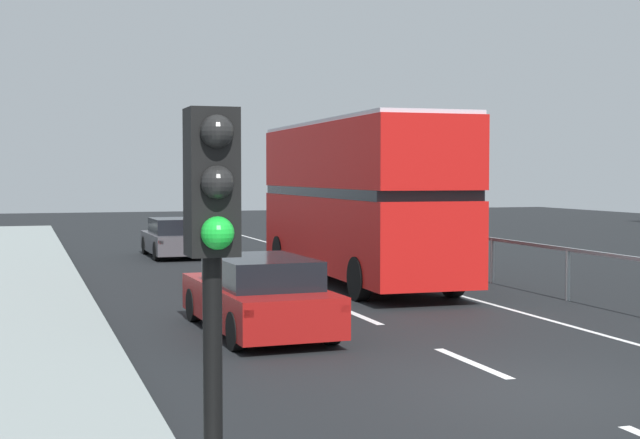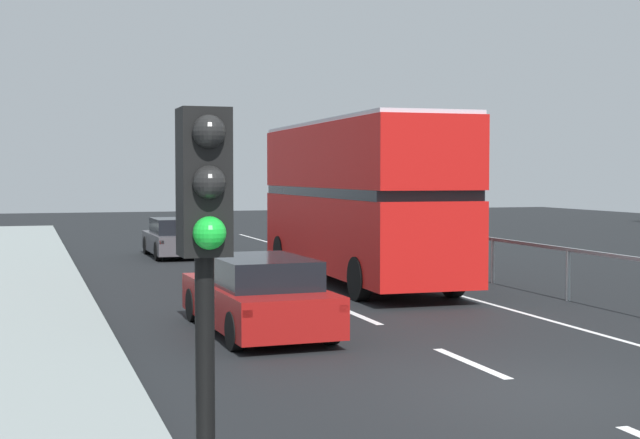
% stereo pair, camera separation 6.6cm
% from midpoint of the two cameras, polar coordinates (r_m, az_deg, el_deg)
% --- Properties ---
extents(ground_plane, '(73.59, 120.00, 0.10)m').
position_cam_midpoint_polar(ground_plane, '(12.77, 12.91, -10.39)').
color(ground_plane, black).
extents(near_sidewalk_kerb, '(2.93, 80.00, 0.14)m').
position_cam_midpoint_polar(near_sidewalk_kerb, '(11.01, -17.96, -11.96)').
color(near_sidewalk_kerb, gray).
rests_on(near_sidewalk_kerb, ground).
extents(lane_paint_markings, '(3.48, 46.00, 0.01)m').
position_cam_midpoint_polar(lane_paint_markings, '(20.78, 6.31, -5.08)').
color(lane_paint_markings, silver).
rests_on(lane_paint_markings, ground).
extents(bridge_side_railing, '(0.10, 42.00, 1.20)m').
position_cam_midpoint_polar(bridge_side_railing, '(22.94, 12.66, -1.98)').
color(bridge_side_railing, '#8C9699').
rests_on(bridge_side_railing, ground).
extents(double_decker_bus_red, '(2.76, 10.27, 4.24)m').
position_cam_midpoint_polar(double_decker_bus_red, '(24.34, 2.22, 1.45)').
color(double_decker_bus_red, red).
rests_on(double_decker_bus_red, ground).
extents(hatchback_car_near, '(1.97, 4.64, 1.38)m').
position_cam_midpoint_polar(hatchback_car_near, '(16.64, -3.96, -4.73)').
color(hatchback_car_near, maroon).
rests_on(hatchback_car_near, ground).
extents(traffic_signal_pole, '(0.30, 0.42, 3.12)m').
position_cam_midpoint_polar(traffic_signal_pole, '(5.62, -6.99, -1.07)').
color(traffic_signal_pole, black).
rests_on(traffic_signal_pole, near_sidewalk_kerb).
extents(sedan_car_ahead, '(1.87, 4.08, 1.34)m').
position_cam_midpoint_polar(sedan_car_ahead, '(32.13, -9.04, -1.16)').
color(sedan_car_ahead, '#48464B').
rests_on(sedan_car_ahead, ground).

